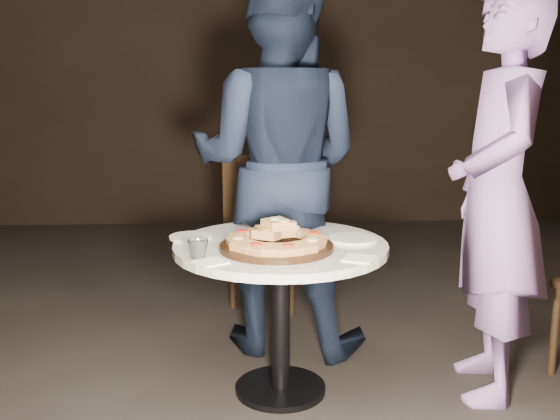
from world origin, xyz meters
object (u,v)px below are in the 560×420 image
object	(u,v)px
diner_navy	(278,164)
diner_teal	(498,196)
table	(281,271)
water_glass	(198,249)
serving_board	(276,247)
focaccia_pile	(276,237)
chair_far	(267,220)

from	to	relation	value
diner_navy	diner_teal	distance (m)	1.05
table	water_glass	bearing A→B (deg)	-145.29
serving_board	focaccia_pile	world-z (taller)	focaccia_pile
diner_navy	serving_board	bearing A→B (deg)	102.37
serving_board	diner_navy	xyz separation A→B (m)	(0.03, 0.63, 0.25)
water_glass	diner_teal	xyz separation A→B (m)	(1.23, 0.20, 0.16)
table	serving_board	world-z (taller)	serving_board
table	water_glass	world-z (taller)	water_glass
serving_board	diner_navy	distance (m)	0.68
diner_navy	diner_teal	world-z (taller)	diner_navy
focaccia_pile	water_glass	size ratio (longest dim) A/B	5.17
chair_far	table	bearing A→B (deg)	114.77
serving_board	chair_far	bearing A→B (deg)	90.22
focaccia_pile	diner_teal	bearing A→B (deg)	5.07
chair_far	focaccia_pile	bearing A→B (deg)	113.55
water_glass	diner_teal	distance (m)	1.26
serving_board	diner_teal	xyz separation A→B (m)	(0.93, 0.08, 0.19)
chair_far	diner_navy	xyz separation A→B (m)	(0.04, -0.54, 0.40)
focaccia_pile	diner_navy	xyz separation A→B (m)	(0.03, 0.63, 0.21)
diner_navy	chair_far	bearing A→B (deg)	-70.45
focaccia_pile	chair_far	xyz separation A→B (m)	(-0.00, 1.17, -0.19)
serving_board	diner_teal	bearing A→B (deg)	5.20
serving_board	focaccia_pile	bearing A→B (deg)	97.79
table	serving_board	xyz separation A→B (m)	(-0.02, -0.11, 0.14)
serving_board	diner_navy	size ratio (longest dim) A/B	0.25
serving_board	water_glass	distance (m)	0.33
water_glass	chair_far	size ratio (longest dim) A/B	0.09
serving_board	chair_far	xyz separation A→B (m)	(-0.00, 1.17, -0.15)
diner_navy	diner_teal	bearing A→B (deg)	163.92
table	diner_navy	bearing A→B (deg)	88.70
chair_far	diner_teal	distance (m)	1.47
table	focaccia_pile	distance (m)	0.20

